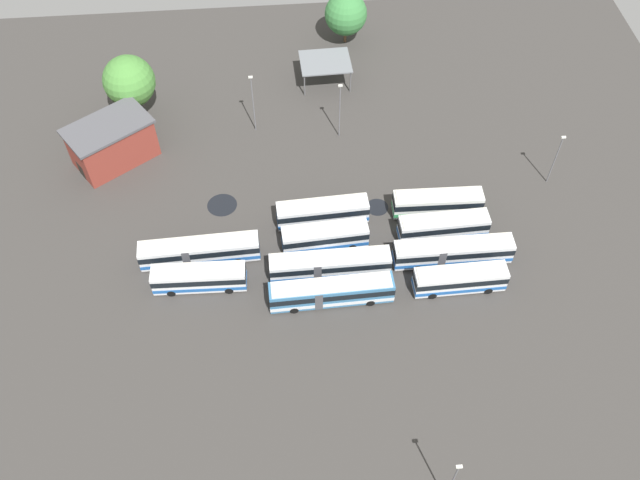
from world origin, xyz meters
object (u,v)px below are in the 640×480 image
(bus_row0_slot1, at_px, (199,278))
(lamp_post_far_corner, at_px, (340,109))
(bus_row1_slot0, at_px, (331,292))
(bus_row2_slot1, at_px, (453,251))
(bus_row1_slot2, at_px, (325,236))
(bus_row2_slot2, at_px, (443,226))
(bus_row1_slot1, at_px, (330,265))
(lamp_post_mid_lot, at_px, (556,158))
(lamp_post_near_entrance, at_px, (253,102))
(tree_south_edge, at_px, (129,81))
(tree_east_edge, at_px, (346,14))
(bus_row2_slot0, at_px, (460,279))
(maintenance_shelter, at_px, (325,62))
(bus_row2_slot3, at_px, (438,203))
(bus_row0_slot2, at_px, (199,251))
(bus_row1_slot3, at_px, (323,212))
(depot_building, at_px, (112,142))

(bus_row0_slot1, xyz_separation_m, lamp_post_far_corner, (18.75, 23.89, 3.11))
(bus_row1_slot0, distance_m, lamp_post_far_corner, 27.64)
(bus_row1_slot0, bearing_deg, bus_row2_slot1, 16.68)
(bus_row1_slot2, height_order, bus_row2_slot2, same)
(bus_row0_slot1, xyz_separation_m, bus_row1_slot1, (15.17, 0.54, 0.00))
(bus_row1_slot1, bearing_deg, lamp_post_mid_lot, 22.18)
(bus_row1_slot2, height_order, lamp_post_near_entrance, lamp_post_near_entrance)
(tree_south_edge, height_order, tree_east_edge, tree_south_edge)
(bus_row0_slot1, relative_size, bus_row2_slot0, 1.01)
(bus_row1_slot2, bearing_deg, maintenance_shelter, 84.69)
(lamp_post_near_entrance, bearing_deg, bus_row2_slot3, -37.46)
(bus_row0_slot1, xyz_separation_m, bus_row0_slot2, (-0.09, 3.91, 0.00))
(bus_row0_slot1, bearing_deg, bus_row1_slot1, 2.03)
(bus_row2_slot2, distance_m, tree_east_edge, 41.11)
(bus_row1_slot3, distance_m, tree_east_edge, 37.46)
(bus_row0_slot1, bearing_deg, tree_east_edge, 64.15)
(bus_row0_slot2, relative_size, tree_east_edge, 1.71)
(bus_row1_slot2, height_order, depot_building, depot_building)
(bus_row2_slot2, relative_size, tree_east_edge, 1.33)
(bus_row1_slot0, relative_size, lamp_post_near_entrance, 1.52)
(bus_row1_slot2, bearing_deg, bus_row0_slot2, -176.82)
(bus_row1_slot0, relative_size, bus_row1_slot3, 1.24)
(maintenance_shelter, distance_m, tree_east_edge, 10.56)
(lamp_post_near_entrance, bearing_deg, bus_row0_slot2, -108.08)
(bus_row1_slot0, xyz_separation_m, bus_row1_slot1, (0.21, 3.85, 0.00))
(lamp_post_far_corner, bearing_deg, lamp_post_mid_lot, -22.66)
(bus_row1_slot3, relative_size, bus_row2_slot3, 1.02)
(bus_row2_slot0, height_order, maintenance_shelter, maintenance_shelter)
(maintenance_shelter, height_order, lamp_post_near_entrance, lamp_post_near_entrance)
(bus_row2_slot0, distance_m, lamp_post_mid_lot, 22.04)
(depot_building, relative_size, maintenance_shelter, 1.67)
(maintenance_shelter, xyz_separation_m, lamp_post_near_entrance, (-10.74, -9.58, 1.53))
(bus_row2_slot3, bearing_deg, bus_row2_slot2, -90.48)
(depot_building, bearing_deg, maintenance_shelter, 24.62)
(bus_row1_slot2, bearing_deg, depot_building, 147.21)
(bus_row1_slot1, bearing_deg, maintenance_shelter, 85.56)
(bus_row1_slot1, height_order, lamp_post_far_corner, lamp_post_far_corner)
(lamp_post_far_corner, height_order, tree_east_edge, lamp_post_far_corner)
(tree_east_edge, bearing_deg, bus_row0_slot1, -115.85)
(lamp_post_far_corner, bearing_deg, bus_row0_slot2, -133.32)
(bus_row0_slot2, xyz_separation_m, bus_row1_slot1, (15.26, -3.37, 0.00))
(bus_row1_slot3, height_order, lamp_post_near_entrance, lamp_post_near_entrance)
(bus_row1_slot0, distance_m, bus_row1_slot3, 11.95)
(depot_building, relative_size, lamp_post_far_corner, 1.41)
(bus_row1_slot2, bearing_deg, lamp_post_near_entrance, 110.23)
(bus_row0_slot2, relative_size, maintenance_shelter, 1.89)
(bus_row2_slot2, relative_size, lamp_post_mid_lot, 1.37)
(lamp_post_near_entrance, bearing_deg, bus_row2_slot1, -47.57)
(bus_row2_slot1, bearing_deg, bus_row2_slot2, 95.12)
(bus_row1_slot3, xyz_separation_m, depot_building, (-26.92, 13.41, 1.27))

